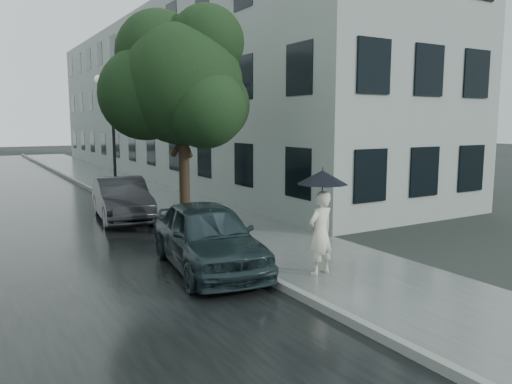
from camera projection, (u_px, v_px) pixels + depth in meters
ground at (306, 260)px, 11.26m from camera, size 120.00×120.00×0.00m
sidewalk at (145, 194)px, 21.59m from camera, size 3.50×60.00×0.01m
kerb_near at (103, 195)px, 20.66m from camera, size 0.15×60.00×0.15m
asphalt_road at (9, 204)px, 18.90m from camera, size 6.85×60.00×0.00m
building_near at (187, 98)px, 29.99m from camera, size 7.02×36.00×9.00m
pedestrian at (321, 233)px, 10.09m from camera, size 0.69×0.52×1.71m
umbrella at (323, 177)px, 9.95m from camera, size 1.14×1.14×1.25m
street_tree at (181, 83)px, 13.15m from camera, size 4.15×3.77×6.13m
lamp_post at (110, 128)px, 20.24m from camera, size 0.83×0.42×4.92m
car_near at (208, 236)px, 10.47m from camera, size 2.23×4.36×1.42m
car_far at (122, 199)px, 15.76m from camera, size 1.89×4.20×1.34m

